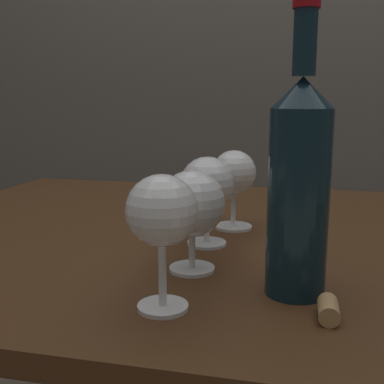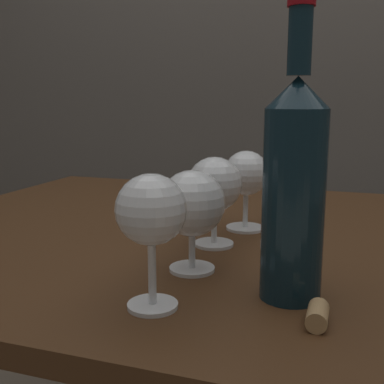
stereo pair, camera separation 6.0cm
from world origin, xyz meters
name	(u,v)px [view 1 (the left image)]	position (x,y,z in m)	size (l,w,h in m)	color
back_wall	(284,4)	(0.00, 1.17, 1.30)	(5.00, 0.08, 2.60)	#59544F
dining_table	(246,276)	(0.00, 0.00, 0.62)	(1.32, 0.90, 0.70)	#472B16
wine_glass_amber	(162,214)	(-0.06, -0.33, 0.81)	(0.08, 0.08, 0.15)	white
wine_glass_cabernet	(192,205)	(-0.05, -0.21, 0.80)	(0.09, 0.09, 0.14)	white
wine_glass_white	(207,185)	(-0.05, -0.09, 0.80)	(0.09, 0.09, 0.14)	white
wine_glass_merlot	(234,175)	(-0.03, 0.02, 0.80)	(0.08, 0.08, 0.14)	white
wine_bottle	(299,183)	(0.09, -0.26, 0.84)	(0.07, 0.07, 0.34)	#0F232D
cork	(328,310)	(0.12, -0.32, 0.72)	(0.02, 0.02, 0.04)	tan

